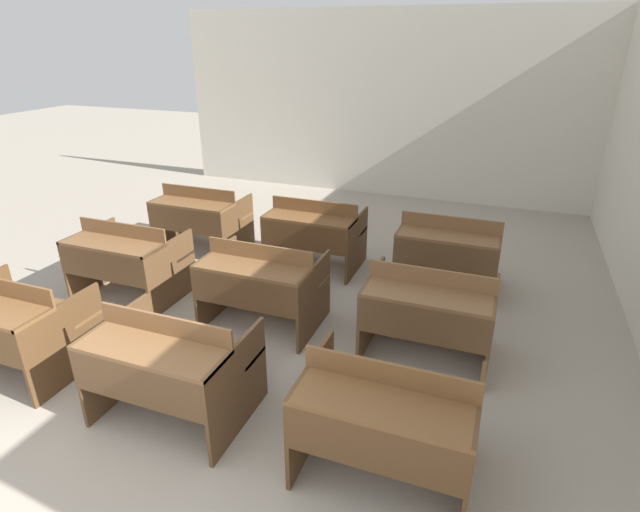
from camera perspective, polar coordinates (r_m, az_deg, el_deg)
The scene contains 10 objects.
wall_back at distance 8.72m, azimuth 6.68°, elevation 16.66°, with size 7.04×0.06×3.00m.
bench_front_left at distance 4.76m, azimuth -31.74°, elevation -6.35°, with size 1.05×0.80×0.83m.
bench_front_center at distance 3.75m, azimuth -16.71°, elevation -11.56°, with size 1.05×0.80×0.83m.
bench_front_right at distance 3.20m, azimuth 7.68°, elevation -17.61°, with size 1.05×0.80×0.83m.
bench_second_left at distance 5.56m, azimuth -21.19°, elevation -0.16°, with size 1.05×0.80×0.83m.
bench_second_center at distance 4.71m, azimuth -6.68°, elevation -2.97°, with size 1.05×0.80×0.83m.
bench_second_right at distance 4.31m, azimuth 12.33°, elevation -6.04°, with size 1.05×0.80×0.83m.
bench_third_left at distance 6.58m, azimuth -13.49°, elevation 4.45°, with size 1.05×0.80×0.83m.
bench_third_center at distance 5.89m, azimuth -0.63°, elevation 2.83°, with size 1.05×0.80×0.83m.
bench_third_right at distance 5.54m, azimuth 14.44°, elevation 0.66°, with size 1.05×0.80×0.83m.
Camera 1 is at (2.14, -1.08, 2.55)m, focal length 28.00 mm.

